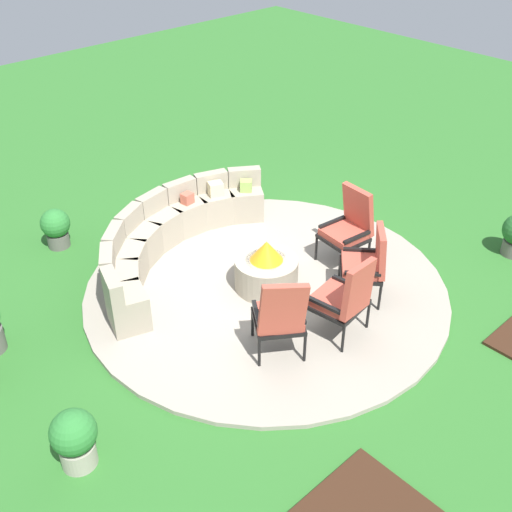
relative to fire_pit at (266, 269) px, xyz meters
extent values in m
plane|color=#2D6B28|center=(0.00, 0.00, -0.34)|extent=(24.00, 24.00, 0.00)
cylinder|color=#9E9384|center=(0.00, 0.00, -0.31)|extent=(4.85, 4.85, 0.06)
cylinder|color=#9E937F|center=(0.00, 0.00, -0.06)|extent=(0.85, 0.85, 0.43)
cylinder|color=black|center=(0.00, 0.00, 0.13)|extent=(0.55, 0.55, 0.06)
cone|color=orange|center=(0.00, 0.00, 0.30)|extent=(0.44, 0.44, 0.28)
cube|color=#9E937F|center=(1.05, 1.56, -0.03)|extent=(0.67, 0.65, 0.49)
cube|color=#9E937F|center=(1.13, 1.68, 0.36)|extent=(0.51, 0.41, 0.29)
cube|color=#9E937F|center=(0.60, 1.78, -0.03)|extent=(0.62, 0.59, 0.49)
cube|color=#9E937F|center=(0.65, 1.91, 0.36)|extent=(0.53, 0.31, 0.29)
cube|color=#9E937F|center=(0.12, 1.87, -0.03)|extent=(0.53, 0.48, 0.49)
cube|color=#9E937F|center=(0.13, 2.02, 0.36)|extent=(0.51, 0.19, 0.29)
cube|color=#9E937F|center=(-0.37, 1.84, -0.03)|extent=(0.58, 0.54, 0.49)
cube|color=#9E937F|center=(-0.40, 1.98, 0.36)|extent=(0.53, 0.26, 0.29)
cube|color=#9E937F|center=(-0.84, 1.68, -0.03)|extent=(0.65, 0.63, 0.49)
cube|color=#9E937F|center=(-0.90, 1.81, 0.36)|extent=(0.52, 0.37, 0.29)
cube|color=#9E937F|center=(-1.24, 1.40, -0.03)|extent=(0.68, 0.67, 0.49)
cube|color=#9E937F|center=(-1.34, 1.51, 0.36)|extent=(0.48, 0.45, 0.29)
cube|color=#9E937F|center=(-1.57, 1.03, -0.03)|extent=(0.65, 0.67, 0.49)
cube|color=#9E937F|center=(-1.69, 1.11, 0.36)|extent=(0.41, 0.51, 0.29)
cube|color=#9E937F|center=(-1.78, 0.59, -0.03)|extent=(0.59, 0.62, 0.49)
cube|color=#9E937F|center=(-1.92, 0.63, 0.36)|extent=(0.31, 0.53, 0.29)
cube|color=#BC5B47|center=(0.12, 1.82, 0.30)|extent=(0.18, 0.16, 0.16)
cube|color=beige|center=(0.59, 1.73, 0.32)|extent=(0.27, 0.25, 0.21)
cube|color=#93B756|center=(1.02, 1.52, 0.30)|extent=(0.23, 0.23, 0.18)
cylinder|color=black|center=(-0.81, -0.61, -0.09)|extent=(0.04, 0.04, 0.38)
cylinder|color=black|center=(-0.38, -0.90, -0.09)|extent=(0.04, 0.04, 0.38)
cylinder|color=black|center=(-1.11, -1.04, -0.09)|extent=(0.04, 0.04, 0.38)
cylinder|color=black|center=(-0.67, -1.34, -0.09)|extent=(0.04, 0.04, 0.38)
cube|color=black|center=(-0.74, -0.97, 0.13)|extent=(0.78, 0.78, 0.05)
cube|color=#B24738|center=(-0.74, -0.97, 0.20)|extent=(0.72, 0.72, 0.09)
cube|color=#B24738|center=(-0.88, -1.17, 0.49)|extent=(0.49, 0.41, 0.71)
cube|color=black|center=(-0.95, -0.83, 0.26)|extent=(0.31, 0.42, 0.04)
cube|color=black|center=(-0.54, -1.12, 0.26)|extent=(0.31, 0.42, 0.04)
cylinder|color=black|center=(-0.31, -0.99, -0.09)|extent=(0.04, 0.04, 0.38)
cylinder|color=black|center=(0.25, -0.91, -0.09)|extent=(0.04, 0.04, 0.38)
cylinder|color=black|center=(-0.24, -1.54, -0.09)|extent=(0.04, 0.04, 0.38)
cylinder|color=black|center=(0.32, -1.46, -0.09)|extent=(0.04, 0.04, 0.38)
cube|color=black|center=(0.00, -1.22, 0.13)|extent=(0.68, 0.66, 0.05)
cube|color=#B24738|center=(0.00, -1.22, 0.20)|extent=(0.62, 0.61, 0.09)
cube|color=#B24738|center=(0.04, -1.48, 0.47)|extent=(0.63, 0.18, 0.69)
cube|color=black|center=(-0.26, -1.26, 0.26)|extent=(0.12, 0.50, 0.04)
cube|color=black|center=(0.27, -1.19, 0.26)|extent=(0.12, 0.50, 0.04)
cylinder|color=black|center=(0.38, -0.97, -0.09)|extent=(0.04, 0.04, 0.38)
cylinder|color=black|center=(0.79, -0.60, -0.09)|extent=(0.04, 0.04, 0.38)
cylinder|color=black|center=(0.71, -1.34, -0.09)|extent=(0.04, 0.04, 0.38)
cylinder|color=black|center=(1.12, -0.96, -0.09)|extent=(0.04, 0.04, 0.38)
cube|color=black|center=(0.75, -0.97, 0.13)|extent=(0.80, 0.79, 0.05)
cube|color=#B24738|center=(0.75, -0.97, 0.20)|extent=(0.73, 0.73, 0.09)
cube|color=#B24738|center=(0.90, -1.14, 0.44)|extent=(0.47, 0.48, 0.61)
cube|color=black|center=(0.55, -1.15, 0.26)|extent=(0.34, 0.37, 0.04)
cube|color=black|center=(0.95, -0.79, 0.26)|extent=(0.34, 0.37, 0.04)
cylinder|color=black|center=(0.90, -0.54, -0.09)|extent=(0.04, 0.04, 0.38)
cylinder|color=black|center=(0.96, -0.02, -0.09)|extent=(0.04, 0.04, 0.38)
cylinder|color=black|center=(1.41, -0.60, -0.09)|extent=(0.04, 0.04, 0.38)
cylinder|color=black|center=(1.47, -0.08, -0.09)|extent=(0.04, 0.04, 0.38)
cube|color=black|center=(1.18, -0.31, 0.13)|extent=(0.61, 0.62, 0.05)
cube|color=#B24738|center=(1.18, -0.31, 0.20)|extent=(0.57, 0.57, 0.09)
cube|color=#B24738|center=(1.42, -0.34, 0.50)|extent=(0.24, 0.54, 0.70)
cube|color=black|center=(1.16, -0.56, 0.26)|extent=(0.47, 0.10, 0.04)
cube|color=black|center=(1.21, -0.07, 0.26)|extent=(0.47, 0.10, 0.04)
cylinder|color=#605B56|center=(-1.51, 2.90, -0.23)|extent=(0.32, 0.32, 0.22)
sphere|color=#2D7A33|center=(-1.51, 2.90, 0.06)|extent=(0.43, 0.43, 0.43)
cylinder|color=#A89E8E|center=(-3.28, -0.79, -0.21)|extent=(0.35, 0.35, 0.25)
sphere|color=#2D7A33|center=(-3.28, -0.79, 0.11)|extent=(0.45, 0.45, 0.45)
sphere|color=#DB337A|center=(-3.22, -0.79, 0.19)|extent=(0.16, 0.16, 0.16)
camera|label=1|loc=(-4.71, -4.85, 4.77)|focal=43.91mm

